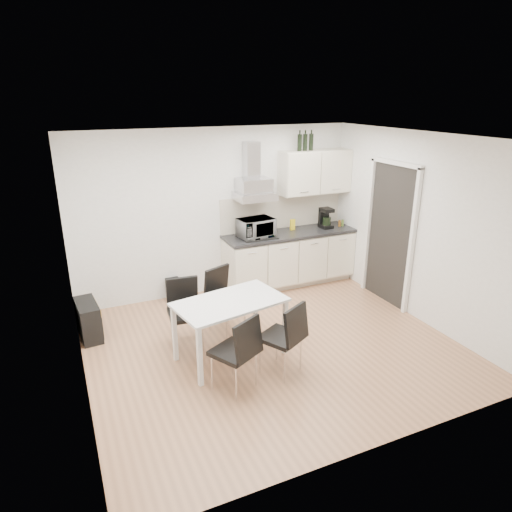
{
  "coord_description": "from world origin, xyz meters",
  "views": [
    {
      "loc": [
        -2.29,
        -4.6,
        3.06
      ],
      "look_at": [
        -0.04,
        0.4,
        1.1
      ],
      "focal_mm": 32.0,
      "sensor_mm": 36.0,
      "label": 1
    }
  ],
  "objects_px": {
    "chair_far_left": "(186,315)",
    "chair_far_right": "(227,301)",
    "kitchenette": "(291,236)",
    "chair_near_right": "(281,338)",
    "chair_near_left": "(234,353)",
    "guitar_amp": "(88,320)",
    "floor_speaker": "(173,289)",
    "dining_table": "(230,308)"
  },
  "relations": [
    {
      "from": "chair_far_left",
      "to": "chair_far_right",
      "type": "xyz_separation_m",
      "value": [
        0.61,
        0.17,
        0.0
      ]
    },
    {
      "from": "kitchenette",
      "to": "chair_near_right",
      "type": "height_order",
      "value": "kitchenette"
    },
    {
      "from": "chair_far_left",
      "to": "chair_near_left",
      "type": "xyz_separation_m",
      "value": [
        0.22,
        -1.07,
        0.0
      ]
    },
    {
      "from": "chair_far_right",
      "to": "guitar_amp",
      "type": "relative_size",
      "value": 1.44
    },
    {
      "from": "floor_speaker",
      "to": "chair_far_right",
      "type": "bearing_deg",
      "value": -71.72
    },
    {
      "from": "chair_far_left",
      "to": "guitar_amp",
      "type": "xyz_separation_m",
      "value": [
        -1.12,
        0.76,
        -0.19
      ]
    },
    {
      "from": "kitchenette",
      "to": "chair_far_left",
      "type": "xyz_separation_m",
      "value": [
        -2.17,
        -1.29,
        -0.39
      ]
    },
    {
      "from": "kitchenette",
      "to": "chair_near_right",
      "type": "relative_size",
      "value": 2.86
    },
    {
      "from": "chair_far_left",
      "to": "chair_near_right",
      "type": "height_order",
      "value": "same"
    },
    {
      "from": "chair_near_left",
      "to": "floor_speaker",
      "type": "bearing_deg",
      "value": 62.41
    },
    {
      "from": "chair_near_right",
      "to": "guitar_amp",
      "type": "height_order",
      "value": "chair_near_right"
    },
    {
      "from": "chair_far_right",
      "to": "guitar_amp",
      "type": "height_order",
      "value": "chair_far_right"
    },
    {
      "from": "chair_near_left",
      "to": "guitar_amp",
      "type": "relative_size",
      "value": 1.44
    },
    {
      "from": "kitchenette",
      "to": "floor_speaker",
      "type": "bearing_deg",
      "value": 175.22
    },
    {
      "from": "dining_table",
      "to": "chair_near_left",
      "type": "relative_size",
      "value": 1.58
    },
    {
      "from": "dining_table",
      "to": "chair_near_left",
      "type": "distance_m",
      "value": 0.67
    },
    {
      "from": "chair_near_left",
      "to": "chair_far_left",
      "type": "bearing_deg",
      "value": 73.63
    },
    {
      "from": "chair_far_left",
      "to": "guitar_amp",
      "type": "relative_size",
      "value": 1.44
    },
    {
      "from": "chair_far_left",
      "to": "chair_near_right",
      "type": "bearing_deg",
      "value": 135.14
    },
    {
      "from": "guitar_amp",
      "to": "floor_speaker",
      "type": "bearing_deg",
      "value": 22.98
    },
    {
      "from": "chair_far_left",
      "to": "chair_far_right",
      "type": "relative_size",
      "value": 1.0
    },
    {
      "from": "dining_table",
      "to": "guitar_amp",
      "type": "relative_size",
      "value": 2.28
    },
    {
      "from": "chair_near_left",
      "to": "chair_near_right",
      "type": "xyz_separation_m",
      "value": [
        0.6,
        0.07,
        0.0
      ]
    },
    {
      "from": "floor_speaker",
      "to": "kitchenette",
      "type": "bearing_deg",
      "value": -4.45
    },
    {
      "from": "guitar_amp",
      "to": "kitchenette",
      "type": "bearing_deg",
      "value": 4.27
    },
    {
      "from": "guitar_amp",
      "to": "floor_speaker",
      "type": "xyz_separation_m",
      "value": [
        1.32,
        0.7,
        -0.08
      ]
    },
    {
      "from": "chair_far_left",
      "to": "chair_near_right",
      "type": "relative_size",
      "value": 1.0
    },
    {
      "from": "dining_table",
      "to": "chair_near_right",
      "type": "xyz_separation_m",
      "value": [
        0.41,
        -0.54,
        -0.22
      ]
    },
    {
      "from": "chair_far_right",
      "to": "chair_near_left",
      "type": "xyz_separation_m",
      "value": [
        -0.39,
        -1.24,
        0.0
      ]
    },
    {
      "from": "guitar_amp",
      "to": "dining_table",
      "type": "bearing_deg",
      "value": -43.35
    },
    {
      "from": "dining_table",
      "to": "chair_far_right",
      "type": "distance_m",
      "value": 0.7
    },
    {
      "from": "chair_far_left",
      "to": "floor_speaker",
      "type": "distance_m",
      "value": 1.49
    },
    {
      "from": "dining_table",
      "to": "guitar_amp",
      "type": "xyz_separation_m",
      "value": [
        -1.54,
        1.22,
        -0.41
      ]
    },
    {
      "from": "dining_table",
      "to": "chair_far_left",
      "type": "distance_m",
      "value": 0.66
    },
    {
      "from": "kitchenette",
      "to": "chair_far_right",
      "type": "height_order",
      "value": "kitchenette"
    },
    {
      "from": "chair_far_right",
      "to": "guitar_amp",
      "type": "bearing_deg",
      "value": -40.83
    },
    {
      "from": "chair_far_left",
      "to": "chair_near_right",
      "type": "xyz_separation_m",
      "value": [
        0.83,
        -1.0,
        0.0
      ]
    },
    {
      "from": "chair_far_right",
      "to": "chair_near_left",
      "type": "height_order",
      "value": "same"
    },
    {
      "from": "kitchenette",
      "to": "dining_table",
      "type": "height_order",
      "value": "kitchenette"
    },
    {
      "from": "chair_far_left",
      "to": "chair_near_right",
      "type": "distance_m",
      "value": 1.3
    },
    {
      "from": "chair_far_left",
      "to": "guitar_amp",
      "type": "bearing_deg",
      "value": -28.63
    },
    {
      "from": "chair_near_left",
      "to": "kitchenette",
      "type": "bearing_deg",
      "value": 22.25
    }
  ]
}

